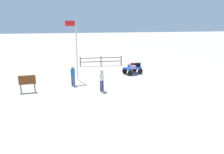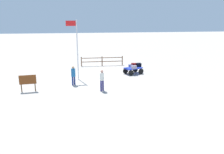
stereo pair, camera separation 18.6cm
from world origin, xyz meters
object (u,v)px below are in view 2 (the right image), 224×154
at_px(flagpole, 76,46).
at_px(suitcase_dark, 138,65).
at_px(suitcase_tan, 131,65).
at_px(luggage_cart, 133,69).
at_px(suitcase_olive, 134,65).
at_px(suitcase_maroon, 134,67).
at_px(signboard, 28,81).
at_px(worker_lead, 73,74).
at_px(worker_trailing, 102,79).

bearing_deg(flagpole, suitcase_dark, -164.52).
bearing_deg(suitcase_tan, luggage_cart, 107.11).
relative_size(suitcase_dark, suitcase_tan, 1.12).
relative_size(suitcase_olive, suitcase_tan, 1.09).
xyz_separation_m(suitcase_dark, flagpole, (6.39, 1.77, 2.37)).
distance_m(suitcase_maroon, signboard, 10.34).
bearing_deg(suitcase_maroon, worker_lead, 24.03).
relative_size(suitcase_maroon, flagpole, 0.11).
height_order(luggage_cart, worker_trailing, worker_trailing).
xyz_separation_m(luggage_cart, suitcase_dark, (-0.66, -0.38, 0.39)).
bearing_deg(worker_lead, suitcase_dark, -152.31).
bearing_deg(suitcase_maroon, worker_trailing, 51.12).
bearing_deg(worker_lead, suitcase_tan, -148.14).
bearing_deg(worker_lead, suitcase_olive, -149.84).
relative_size(suitcase_maroon, signboard, 0.44).
bearing_deg(suitcase_dark, worker_trailing, 50.96).
xyz_separation_m(flagpole, signboard, (3.87, 3.03, -2.31)).
height_order(worker_trailing, signboard, worker_trailing).
bearing_deg(worker_trailing, suitcase_tan, -122.77).
bearing_deg(luggage_cart, signboard, 24.72).
height_order(suitcase_dark, worker_trailing, worker_trailing).
distance_m(luggage_cart, suitcase_maroon, 0.58).
height_order(luggage_cart, worker_lead, worker_lead).
relative_size(suitcase_olive, flagpole, 0.10).
bearing_deg(worker_trailing, luggage_cart, -126.56).
height_order(suitcase_tan, suitcase_maroon, suitcase_maroon).
bearing_deg(suitcase_dark, signboard, 25.09).
height_order(luggage_cart, signboard, signboard).
distance_m(worker_lead, worker_trailing, 3.00).
bearing_deg(flagpole, luggage_cart, -166.40).
distance_m(suitcase_olive, flagpole, 6.62).
xyz_separation_m(suitcase_maroon, worker_lead, (6.01, 2.68, 0.18)).
xyz_separation_m(luggage_cart, worker_trailing, (3.76, 5.07, 0.57)).
bearing_deg(flagpole, signboard, 38.11).
relative_size(suitcase_dark, signboard, 0.42).
distance_m(suitcase_dark, suitcase_olive, 0.50).
distance_m(worker_trailing, signboard, 5.87).
height_order(suitcase_dark, worker_lead, worker_lead).
relative_size(luggage_cart, suitcase_dark, 3.67).
relative_size(suitcase_olive, suitcase_maroon, 0.94).
xyz_separation_m(suitcase_dark, worker_lead, (6.72, 3.53, 0.14)).
bearing_deg(suitcase_tan, suitcase_maroon, 96.78).
distance_m(suitcase_dark, worker_trailing, 7.03).
bearing_deg(signboard, suitcase_maroon, -157.50).
xyz_separation_m(suitcase_maroon, flagpole, (5.69, 0.92, 2.41)).
relative_size(worker_lead, signboard, 1.25).
bearing_deg(worker_trailing, signboard, -6.42).
xyz_separation_m(suitcase_dark, signboard, (10.26, 4.80, 0.05)).
bearing_deg(luggage_cart, worker_trailing, 53.44).
bearing_deg(suitcase_dark, suitcase_olive, -10.13).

